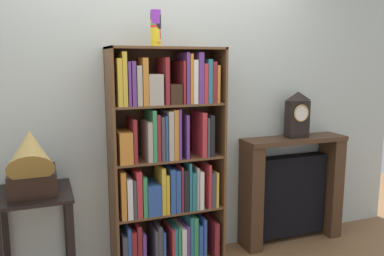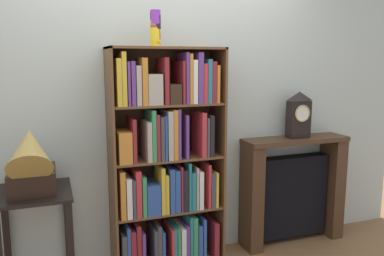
{
  "view_description": "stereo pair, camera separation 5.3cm",
  "coord_description": "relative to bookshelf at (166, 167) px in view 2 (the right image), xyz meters",
  "views": [
    {
      "loc": [
        -0.89,
        -2.72,
        1.64
      ],
      "look_at": [
        0.21,
        0.13,
        1.12
      ],
      "focal_mm": 36.83,
      "sensor_mm": 36.0,
      "label": 1
    },
    {
      "loc": [
        -0.84,
        -2.74,
        1.64
      ],
      "look_at": [
        0.21,
        0.13,
        1.12
      ],
      "focal_mm": 36.83,
      "sensor_mm": 36.0,
      "label": 2
    }
  ],
  "objects": [
    {
      "name": "side_table_left",
      "position": [
        -0.96,
        -0.08,
        -0.26
      ],
      "size": [
        0.49,
        0.52,
        0.77
      ],
      "color": "black",
      "rests_on": "ground"
    },
    {
      "name": "gramophone",
      "position": [
        -0.96,
        -0.15,
        0.16
      ],
      "size": [
        0.3,
        0.5,
        0.53
      ],
      "color": "black",
      "rests_on": "side_table_left"
    },
    {
      "name": "bookshelf",
      "position": [
        0.0,
        0.0,
        0.0
      ],
      "size": [
        0.87,
        0.33,
        1.75
      ],
      "color": "brown",
      "rests_on": "ground"
    },
    {
      "name": "wall_back",
      "position": [
        0.12,
        0.22,
        0.47
      ],
      "size": [
        4.57,
        0.08,
        2.6
      ],
      "primitive_type": "cube",
      "color": "beige",
      "rests_on": "ground"
    },
    {
      "name": "cup_stack",
      "position": [
        -0.08,
        -0.04,
        1.04
      ],
      "size": [
        0.08,
        0.08,
        0.26
      ],
      "color": "yellow",
      "rests_on": "bookshelf"
    },
    {
      "name": "mantel_clock",
      "position": [
        1.23,
        0.04,
        0.35
      ],
      "size": [
        0.2,
        0.11,
        0.41
      ],
      "color": "black",
      "rests_on": "fireplace_mantel"
    },
    {
      "name": "fireplace_mantel",
      "position": [
        1.21,
        0.06,
        -0.35
      ],
      "size": [
        0.97,
        0.27,
        0.97
      ],
      "color": "#472D1C",
      "rests_on": "ground"
    }
  ]
}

